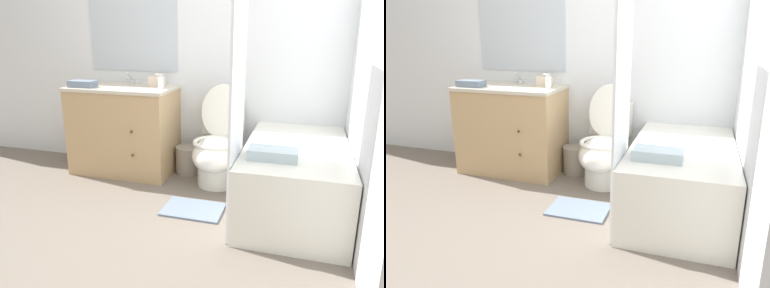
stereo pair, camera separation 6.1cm
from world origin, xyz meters
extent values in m
plane|color=#6B6056|center=(0.00, 0.00, 0.00)|extent=(14.00, 14.00, 0.00)
cube|color=silver|center=(0.00, 1.54, 1.25)|extent=(8.00, 0.05, 2.50)
cube|color=#B2BCC6|center=(-0.77, 1.51, 1.43)|extent=(0.92, 0.01, 0.93)
cube|color=silver|center=(1.29, 0.76, 1.25)|extent=(0.05, 2.51, 2.50)
cube|color=tan|center=(-0.77, 1.23, 0.41)|extent=(0.97, 0.57, 0.81)
cube|color=beige|center=(-0.77, 1.23, 0.83)|extent=(0.99, 0.59, 0.03)
cylinder|color=silver|center=(-0.77, 1.23, 0.79)|extent=(0.33, 0.33, 0.10)
sphere|color=#382D23|center=(-0.55, 0.93, 0.49)|extent=(0.02, 0.02, 0.02)
sphere|color=#382D23|center=(-0.55, 0.93, 0.27)|extent=(0.02, 0.02, 0.02)
cylinder|color=silver|center=(-0.77, 1.43, 0.86)|extent=(0.04, 0.04, 0.04)
cylinder|color=silver|center=(-0.77, 1.39, 0.93)|extent=(0.02, 0.11, 0.09)
cylinder|color=silver|center=(-0.82, 1.43, 0.87)|extent=(0.03, 0.03, 0.04)
cylinder|color=silver|center=(-0.71, 1.43, 0.87)|extent=(0.03, 0.03, 0.04)
cylinder|color=silver|center=(0.19, 1.12, 0.11)|extent=(0.33, 0.33, 0.23)
ellipsoid|color=silver|center=(0.19, 1.06, 0.31)|extent=(0.39, 0.51, 0.30)
torus|color=silver|center=(0.19, 1.06, 0.42)|extent=(0.39, 0.39, 0.04)
cube|color=silver|center=(0.19, 1.40, 0.57)|extent=(0.37, 0.18, 0.31)
ellipsoid|color=silver|center=(0.19, 1.29, 0.65)|extent=(0.37, 0.15, 0.48)
cube|color=silver|center=(0.88, 0.83, 0.26)|extent=(0.75, 1.37, 0.52)
cube|color=#A5A7A2|center=(0.88, 0.83, 0.52)|extent=(0.63, 1.25, 0.01)
cube|color=white|center=(0.49, 0.40, 0.99)|extent=(0.02, 0.47, 1.97)
cylinder|color=gray|center=(-0.15, 1.34, 0.13)|extent=(0.25, 0.25, 0.27)
cube|color=beige|center=(-0.46, 1.35, 0.89)|extent=(0.12, 0.13, 0.09)
ellipsoid|color=white|center=(-0.46, 1.35, 0.95)|extent=(0.06, 0.04, 0.03)
cylinder|color=silver|center=(-0.36, 1.21, 0.90)|extent=(0.05, 0.05, 0.10)
cylinder|color=silver|center=(-0.36, 1.21, 0.96)|extent=(0.03, 0.03, 0.03)
cube|color=slate|center=(-1.10, 1.08, 0.87)|extent=(0.25, 0.14, 0.06)
cube|color=silver|center=(0.73, 0.46, 0.56)|extent=(0.33, 0.19, 0.07)
cube|color=slate|center=(0.14, 0.57, 0.01)|extent=(0.46, 0.34, 0.02)
camera|label=1|loc=(0.91, -1.97, 1.34)|focal=35.00mm
camera|label=2|loc=(0.97, -1.95, 1.34)|focal=35.00mm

